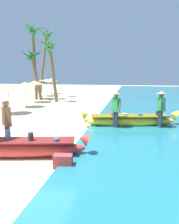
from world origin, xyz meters
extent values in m
plane|color=beige|center=(0.00, 0.00, 0.00)|extent=(80.00, 80.00, 0.00)
ellipsoid|color=red|center=(-0.19, -1.06, 0.26)|extent=(4.43, 1.59, 0.52)
cone|color=red|center=(1.91, -0.63, 0.57)|extent=(0.49, 0.50, 0.49)
cube|color=maroon|center=(-0.19, -1.06, 0.52)|extent=(3.75, 1.46, 0.04)
cylinder|color=#386699|center=(1.11, -0.91, 0.57)|extent=(0.17, 0.17, 0.10)
cylinder|color=#2D2D33|center=(0.31, -1.00, 0.65)|extent=(0.17, 0.17, 0.26)
cylinder|color=#386699|center=(-0.40, -1.07, 0.69)|extent=(0.15, 0.15, 0.34)
ellipsoid|color=yellow|center=(3.26, 3.59, 0.27)|extent=(4.47, 1.74, 0.54)
cone|color=yellow|center=(1.16, 3.14, 0.59)|extent=(0.53, 0.58, 0.57)
cone|color=yellow|center=(5.36, 4.04, 0.59)|extent=(0.53, 0.58, 0.57)
cube|color=olive|center=(3.26, 3.59, 0.54)|extent=(3.78, 1.61, 0.04)
cylinder|color=#2D2D33|center=(4.60, 3.84, 0.65)|extent=(0.18, 0.18, 0.22)
cylinder|color=#386699|center=(3.76, 3.64, 0.59)|extent=(0.22, 0.22, 0.10)
cylinder|color=silver|center=(3.01, 3.63, 0.59)|extent=(0.27, 0.27, 0.10)
cylinder|color=#B74C38|center=(2.41, 3.51, 0.59)|extent=(0.17, 0.17, 0.10)
cylinder|color=#333842|center=(2.69, 2.90, 0.42)|extent=(0.14, 0.14, 0.84)
cylinder|color=#333842|center=(2.57, 2.98, 0.42)|extent=(0.14, 0.14, 0.84)
cube|color=green|center=(2.63, 2.94, 1.15)|extent=(0.42, 0.39, 0.61)
cylinder|color=#9E7051|center=(2.81, 2.79, 1.10)|extent=(0.19, 0.22, 0.55)
cylinder|color=#9E7051|center=(2.43, 3.06, 1.10)|extent=(0.19, 0.22, 0.55)
sphere|color=#9E7051|center=(2.63, 2.94, 1.57)|extent=(0.22, 0.22, 0.22)
cylinder|color=tan|center=(2.63, 2.94, 1.65)|extent=(0.44, 0.44, 0.02)
cone|color=tan|center=(2.63, 2.94, 1.72)|extent=(0.26, 0.26, 0.12)
cylinder|color=#B2383D|center=(-0.81, -0.47, 0.44)|extent=(0.14, 0.14, 0.87)
cylinder|color=#B2383D|center=(-0.71, -0.57, 0.44)|extent=(0.14, 0.14, 0.87)
cube|color=#9E7051|center=(-0.76, -0.52, 1.18)|extent=(0.41, 0.41, 0.61)
cylinder|color=#9E7051|center=(-0.91, -0.35, 1.13)|extent=(0.21, 0.21, 0.56)
cylinder|color=#9E7051|center=(-0.58, -0.67, 1.13)|extent=(0.21, 0.21, 0.56)
sphere|color=#9E7051|center=(-0.76, -0.52, 1.60)|extent=(0.22, 0.22, 0.22)
cylinder|color=#333842|center=(4.63, 3.41, 0.45)|extent=(0.14, 0.14, 0.90)
cylinder|color=#333842|center=(4.69, 3.28, 0.45)|extent=(0.14, 0.14, 0.90)
cube|color=green|center=(4.66, 3.34, 1.18)|extent=(0.35, 0.42, 0.56)
cylinder|color=brown|center=(4.58, 3.56, 1.13)|extent=(0.21, 0.16, 0.51)
cylinder|color=brown|center=(4.78, 3.14, 1.13)|extent=(0.21, 0.16, 0.51)
sphere|color=brown|center=(4.66, 3.34, 1.59)|extent=(0.22, 0.22, 0.22)
cylinder|color=tan|center=(4.66, 3.34, 1.67)|extent=(0.44, 0.44, 0.02)
cone|color=tan|center=(4.66, 3.34, 1.74)|extent=(0.26, 0.26, 0.12)
cylinder|color=#8E6B47|center=(-4.37, 5.70, 0.95)|extent=(0.04, 0.04, 1.90)
cone|color=tan|center=(-4.37, 5.70, 1.75)|extent=(1.60, 1.60, 0.32)
cylinder|color=#8E6B47|center=(-4.57, 8.47, 0.95)|extent=(0.04, 0.04, 1.90)
cone|color=tan|center=(-4.57, 8.47, 1.75)|extent=(1.60, 1.60, 0.32)
cylinder|color=#8E6B47|center=(-5.03, 11.15, 0.95)|extent=(0.04, 0.04, 1.90)
cone|color=tan|center=(-5.03, 11.15, 1.75)|extent=(1.60, 1.60, 0.32)
cylinder|color=#8E6B47|center=(-5.54, 13.87, 0.95)|extent=(0.04, 0.04, 1.90)
cone|color=tan|center=(-5.54, 13.87, 1.75)|extent=(1.60, 1.60, 0.32)
cylinder|color=#8E6B47|center=(-6.06, 16.51, 0.95)|extent=(0.04, 0.04, 1.90)
cone|color=tan|center=(-6.06, 16.51, 1.75)|extent=(1.60, 1.60, 0.32)
cylinder|color=#8E6B47|center=(-6.42, 18.91, 0.95)|extent=(0.04, 0.04, 1.90)
cone|color=tan|center=(-6.42, 18.91, 1.75)|extent=(1.60, 1.60, 0.32)
cylinder|color=brown|center=(-6.02, 15.59, 3.41)|extent=(1.35, 0.28, 6.87)
cone|color=#337F3D|center=(-4.97, 15.62, 6.69)|extent=(1.88, 0.47, 0.83)
cone|color=#337F3D|center=(-5.30, 16.02, 6.70)|extent=(0.99, 1.74, 0.78)
cone|color=#337F3D|center=(-5.90, 15.89, 6.69)|extent=(1.79, 1.40, 0.82)
cone|color=#337F3D|center=(-5.79, 15.36, 6.61)|extent=(1.35, 1.11, 1.00)
cone|color=#337F3D|center=(-5.35, 15.06, 6.52)|extent=(0.80, 1.92, 1.26)
cylinder|color=brown|center=(-5.60, 12.76, 2.23)|extent=(1.09, 0.28, 4.52)
cone|color=#23602D|center=(-5.60, 12.71, 4.33)|extent=(1.54, 0.54, 0.82)
cone|color=#23602D|center=(-5.80, 13.27, 4.26)|extent=(1.06, 1.96, 1.04)
cone|color=#23602D|center=(-6.35, 12.96, 4.26)|extent=(1.44, 1.03, 0.98)
cone|color=#23602D|center=(-6.34, 12.53, 4.20)|extent=(1.37, 1.12, 1.13)
cone|color=#23602D|center=(-5.89, 12.27, 4.32)|extent=(0.77, 1.89, 0.87)
cylinder|color=brown|center=(-5.92, 13.24, 3.41)|extent=(0.38, 0.28, 6.83)
cone|color=#337F3D|center=(-5.58, 13.22, 6.60)|extent=(1.42, 0.43, 1.01)
cone|color=#337F3D|center=(-5.68, 13.65, 6.70)|extent=(1.37, 1.71, 0.80)
cone|color=#337F3D|center=(-6.11, 13.67, 6.57)|extent=(0.81, 1.63, 1.12)
cone|color=#337F3D|center=(-6.37, 13.38, 6.54)|extent=(1.52, 0.82, 1.15)
cone|color=#337F3D|center=(-6.33, 13.04, 6.66)|extent=(1.49, 1.05, 0.89)
cone|color=#337F3D|center=(-6.04, 12.74, 6.71)|extent=(0.60, 1.89, 0.77)
cone|color=#337F3D|center=(-5.74, 12.89, 6.68)|extent=(1.17, 1.50, 0.84)
cylinder|color=brown|center=(-3.56, 11.77, 2.61)|extent=(0.82, 0.28, 5.25)
cone|color=#337F3D|center=(-3.33, 11.70, 5.08)|extent=(1.92, 0.62, 0.81)
cone|color=#337F3D|center=(-3.62, 12.16, 5.06)|extent=(1.12, 1.63, 0.87)
cone|color=#337F3D|center=(-4.08, 12.16, 4.95)|extent=(1.17, 1.58, 1.16)
cone|color=#337F3D|center=(-4.25, 11.74, 5.09)|extent=(1.57, 0.47, 0.77)
cone|color=#337F3D|center=(-4.08, 11.35, 5.06)|extent=(1.21, 1.73, 0.90)
cone|color=#337F3D|center=(-3.54, 11.34, 4.96)|extent=(1.33, 1.73, 1.15)
cube|color=#C63838|center=(1.52, -1.57, 0.19)|extent=(0.55, 0.36, 0.38)
camera|label=1|loc=(3.32, -7.11, 2.60)|focal=35.49mm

